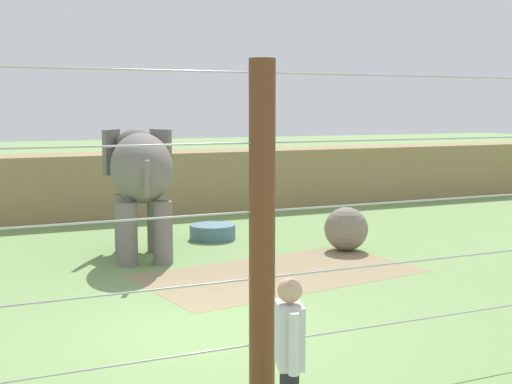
{
  "coord_description": "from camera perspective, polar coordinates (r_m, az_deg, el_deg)",
  "views": [
    {
      "loc": [
        -3.24,
        -8.92,
        3.13
      ],
      "look_at": [
        2.71,
        4.19,
        1.4
      ],
      "focal_mm": 49.15,
      "sensor_mm": 36.0,
      "label": 1
    }
  ],
  "objects": [
    {
      "name": "zookeeper",
      "position": [
        6.33,
        2.73,
        -13.56
      ],
      "size": [
        0.32,
        0.59,
        1.67
      ],
      "color": "#232328",
      "rests_on": "ground"
    },
    {
      "name": "ground_plane",
      "position": [
        10.0,
        -4.31,
        -11.42
      ],
      "size": [
        120.0,
        120.0,
        0.0
      ],
      "primitive_type": "plane",
      "color": "#759956"
    },
    {
      "name": "embankment_wall",
      "position": [
        20.49,
        -15.16,
        0.41
      ],
      "size": [
        36.0,
        1.8,
        1.83
      ],
      "primitive_type": "cube",
      "color": "#997F56",
      "rests_on": "ground"
    },
    {
      "name": "cable_fence",
      "position": [
        7.35,
        1.55,
        -3.41
      ],
      "size": [
        11.83,
        0.27,
        3.63
      ],
      "color": "brown",
      "rests_on": "ground"
    },
    {
      "name": "water_tub",
      "position": [
        16.86,
        -3.56,
        -3.23
      ],
      "size": [
        1.1,
        1.1,
        0.35
      ],
      "color": "slate",
      "rests_on": "ground"
    },
    {
      "name": "enrichment_ball",
      "position": [
        15.57,
        7.35,
        -3.0
      ],
      "size": [
        0.96,
        0.96,
        0.96
      ],
      "primitive_type": "sphere",
      "color": "gray",
      "rests_on": "ground"
    },
    {
      "name": "elephant",
      "position": [
        14.97,
        -9.38,
        1.56
      ],
      "size": [
        1.79,
        3.58,
        2.68
      ],
      "color": "slate",
      "rests_on": "ground"
    },
    {
      "name": "dirt_patch",
      "position": [
        13.41,
        1.97,
        -6.64
      ],
      "size": [
        5.61,
        3.63,
        0.01
      ],
      "primitive_type": "cube",
      "rotation": [
        0.0,
        0.0,
        0.15
      ],
      "color": "#937F5B",
      "rests_on": "ground"
    }
  ]
}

